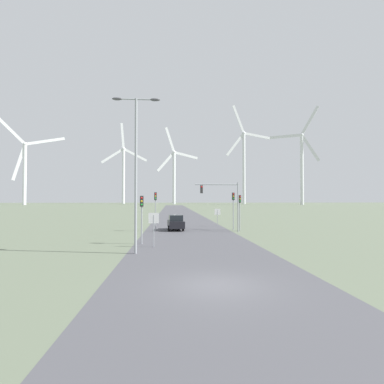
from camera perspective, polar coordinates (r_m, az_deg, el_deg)
name	(u,v)px	position (r m, az deg, el deg)	size (l,w,h in m)	color
ground_plane	(217,285)	(13.56, 4.74, -17.27)	(600.00, 600.00, 0.00)	#5B6651
road_surface	(181,217)	(61.04, -2.18, -4.85)	(10.00, 240.00, 0.01)	#47474C
streetlamp	(136,156)	(21.05, -10.63, 6.68)	(3.29, 0.32, 10.72)	#93999E
stop_sign_near	(154,223)	(23.51, -7.31, -5.90)	(0.81, 0.07, 2.65)	#93999E
stop_sign_far	(217,214)	(41.04, 4.87, -4.21)	(0.81, 0.07, 2.40)	#93999E
traffic_light_post_near_left	(142,209)	(25.14, -9.56, -3.15)	(0.28, 0.33, 3.99)	#93999E
traffic_light_post_near_right	(233,203)	(36.65, 7.88, -2.03)	(0.28, 0.34, 4.51)	#93999E
traffic_light_post_mid_left	(155,203)	(34.91, -6.97, -2.06)	(0.28, 0.34, 4.51)	#93999E
traffic_light_post_mid_right	(240,205)	(35.79, 9.08, -2.39)	(0.28, 0.34, 4.20)	#93999E
traffic_light_mast_overhead	(222,196)	(34.21, 5.82, -0.76)	(5.01, 0.35, 5.63)	#93999E
car_approaching	(176,222)	(36.10, -3.11, -5.82)	(2.07, 4.21, 1.83)	black
wind_turbine_far_left	(25,165)	(219.04, -29.24, 4.46)	(36.88, 19.42, 56.65)	silver
wind_turbine_left	(123,169)	(243.09, -12.92, 4.23)	(34.86, 10.22, 63.95)	silver
wind_turbine_center	(174,171)	(219.96, -3.45, 3.96)	(30.46, 9.45, 56.18)	silver
wind_turbine_right	(244,161)	(227.49, 9.85, 5.93)	(35.43, 6.02, 73.57)	silver
wind_turbine_far_right	(302,161)	(213.25, 20.19, 5.52)	(28.57, 15.55, 65.15)	silver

